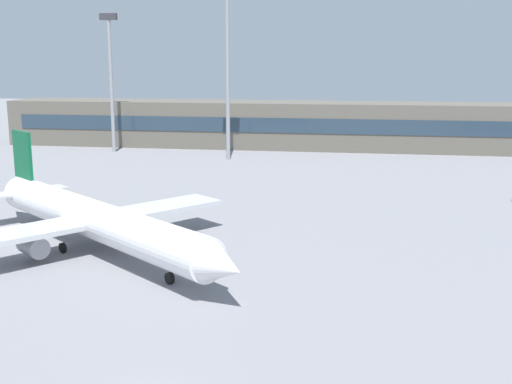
{
  "coord_description": "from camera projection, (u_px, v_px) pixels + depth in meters",
  "views": [
    {
      "loc": [
        10.14,
        -27.68,
        17.21
      ],
      "look_at": [
        -1.12,
        40.0,
        3.0
      ],
      "focal_mm": 45.0,
      "sensor_mm": 36.0,
      "label": 1
    }
  ],
  "objects": [
    {
      "name": "ground_plane",
      "position": [
        266.0,
        219.0,
        70.49
      ],
      "size": [
        400.0,
        400.0,
        0.0
      ],
      "primitive_type": "plane",
      "color": "gray"
    },
    {
      "name": "terminal_building",
      "position": [
        310.0,
        125.0,
        126.34
      ],
      "size": [
        122.18,
        12.13,
        9.0
      ],
      "color": "#5B564C",
      "rests_on": "ground_plane"
    },
    {
      "name": "airplane_near",
      "position": [
        96.0,
        220.0,
        57.73
      ],
      "size": [
        32.99,
        27.52,
        9.81
      ],
      "color": "white",
      "rests_on": "ground_plane"
    },
    {
      "name": "floodlight_tower_west",
      "position": [
        111.0,
        73.0,
        118.95
      ],
      "size": [
        3.2,
        0.8,
        25.48
      ],
      "color": "gray",
      "rests_on": "ground_plane"
    },
    {
      "name": "floodlight_tower_east",
      "position": [
        227.0,
        61.0,
        109.06
      ],
      "size": [
        3.2,
        0.8,
        29.66
      ],
      "color": "gray",
      "rests_on": "ground_plane"
    }
  ]
}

